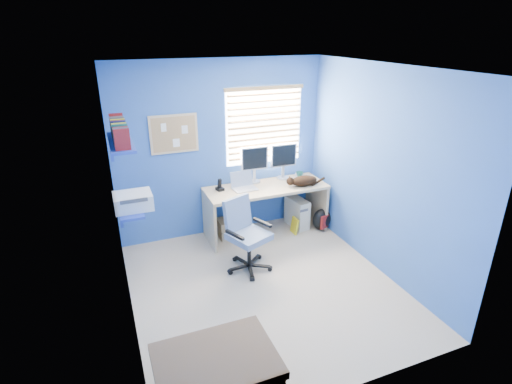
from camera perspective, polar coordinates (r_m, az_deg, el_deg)
name	(u,v)px	position (r m, az deg, el deg)	size (l,w,h in m)	color
floor	(265,287)	(4.88, 1.24, -13.39)	(3.00, 3.20, 0.00)	#C1AB95
ceiling	(267,68)	(3.97, 1.55, 17.32)	(3.00, 3.20, 0.00)	white
wall_back	(221,150)	(5.69, -4.99, 5.96)	(3.00, 0.01, 2.50)	#315CA9
wall_front	(352,266)	(3.02, 13.54, -10.25)	(3.00, 0.01, 2.50)	#315CA9
wall_left	(119,212)	(3.97, -18.98, -2.67)	(0.01, 3.20, 2.50)	#315CA9
wall_right	(380,172)	(5.02, 17.36, 2.73)	(0.01, 3.20, 2.50)	#315CA9
desk	(266,210)	(5.88, 1.41, -2.60)	(1.76, 0.65, 0.74)	tan
laptop	(245,182)	(5.60, -1.62, 1.44)	(0.33, 0.26, 0.22)	silver
monitor_left	(254,165)	(5.82, -0.27, 3.92)	(0.40, 0.12, 0.54)	silver
monitor_right	(283,161)	(5.97, 3.88, 4.38)	(0.40, 0.12, 0.54)	silver
phone	(220,185)	(5.59, -5.21, 1.05)	(0.09, 0.11, 0.17)	black
mug	(300,175)	(6.08, 6.24, 2.42)	(0.10, 0.09, 0.10)	#185C4F
cd_spindle	(299,175)	(6.12, 6.20, 2.40)	(0.13, 0.13, 0.07)	silver
cat	(304,181)	(5.80, 6.89, 1.61)	(0.40, 0.21, 0.14)	black
tower_pc	(297,212)	(6.17, 5.87, -2.93)	(0.19, 0.44, 0.45)	beige
drawer_boxes	(230,227)	(5.90, -3.69, -5.08)	(0.35, 0.28, 0.27)	tan
yellow_book	(294,226)	(6.00, 5.52, -4.80)	(0.03, 0.17, 0.24)	yellow
backpack	(322,219)	(6.13, 9.37, -3.88)	(0.29, 0.22, 0.34)	black
bed_corner	(217,378)	(3.58, -5.64, -24.98)	(0.92, 0.66, 0.44)	brown
office_chair	(247,244)	(5.05, -1.37, -7.39)	(0.70, 0.70, 0.92)	black
window_blinds	(265,126)	(5.80, 1.23, 9.42)	(1.15, 0.05, 1.10)	white
corkboard	(174,134)	(5.45, -11.63, 8.12)	(0.64, 0.02, 0.52)	tan
wall_shelves	(126,167)	(4.61, -18.12, 3.36)	(0.42, 0.90, 1.05)	#263EAB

